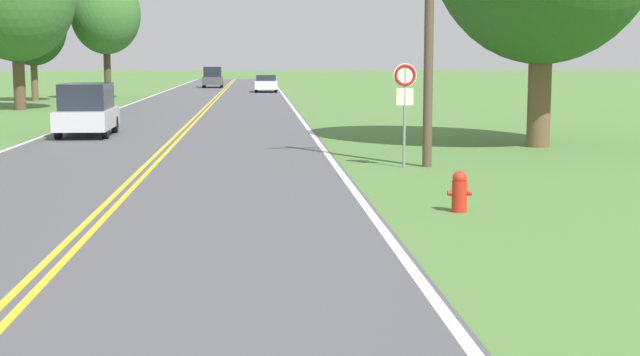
% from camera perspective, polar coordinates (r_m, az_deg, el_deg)
% --- Properties ---
extents(fire_hydrant, '(0.44, 0.28, 0.76)m').
position_cam_1_polar(fire_hydrant, '(16.50, 8.92, -0.83)').
color(fire_hydrant, red).
rests_on(fire_hydrant, ground).
extents(traffic_sign, '(0.60, 0.10, 2.67)m').
position_cam_1_polar(traffic_sign, '(22.90, 5.46, 5.69)').
color(traffic_sign, gray).
rests_on(traffic_sign, ground).
extents(utility_pole_midground, '(1.80, 0.24, 7.96)m').
position_cam_1_polar(utility_pole_midground, '(23.16, 7.02, 10.93)').
color(utility_pole_midground, brown).
rests_on(utility_pole_midground, ground).
extents(tree_left_verge, '(4.69, 4.69, 8.44)m').
position_cam_1_polar(tree_left_verge, '(63.01, -13.56, 10.14)').
color(tree_left_verge, '#473828').
rests_on(tree_left_verge, ground).
extents(tree_far_back, '(4.35, 4.35, 7.29)m').
position_cam_1_polar(tree_far_back, '(61.16, -17.94, 9.18)').
color(tree_far_back, brown).
rests_on(tree_far_back, ground).
extents(car_silver_van_approaching, '(1.92, 4.15, 1.90)m').
position_cam_1_polar(car_silver_van_approaching, '(33.20, -14.69, 4.29)').
color(car_silver_van_approaching, black).
rests_on(car_silver_van_approaching, ground).
extents(car_white_sedan_mid_near, '(1.87, 4.86, 1.40)m').
position_cam_1_polar(car_white_sedan_mid_near, '(73.95, -3.47, 6.08)').
color(car_white_sedan_mid_near, black).
rests_on(car_white_sedan_mid_near, ground).
extents(car_dark_grey_van_mid_far, '(1.90, 4.13, 1.97)m').
position_cam_1_polar(car_dark_grey_van_mid_far, '(85.52, -6.88, 6.44)').
color(car_dark_grey_van_mid_far, black).
rests_on(car_dark_grey_van_mid_far, ground).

